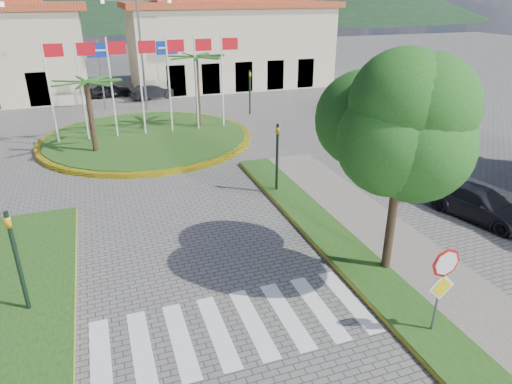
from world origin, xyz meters
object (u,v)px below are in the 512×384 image
object	(u,v)px
roundabout_island	(147,137)
car_side_right	(480,204)
stop_sign	(443,278)
deciduous_tree	(406,114)
car_dark_a	(110,90)
car_dark_b	(153,92)

from	to	relation	value
roundabout_island	car_side_right	xyz separation A→B (m)	(11.19, -15.00, 0.44)
stop_sign	deciduous_tree	bearing A→B (deg)	78.82
deciduous_tree	car_dark_a	xyz separation A→B (m)	(-6.84, 30.78, -4.59)
deciduous_tree	car_dark_b	distance (m)	29.32
car_side_right	deciduous_tree	bearing A→B (deg)	-176.47
car_dark_a	car_dark_b	bearing A→B (deg)	-130.78
car_dark_b	car_side_right	size ratio (longest dim) A/B	0.86
roundabout_island	stop_sign	xyz separation A→B (m)	(4.90, -20.04, 1.61)
car_dark_b	car_side_right	world-z (taller)	car_side_right
deciduous_tree	stop_sign	bearing A→B (deg)	-101.18
roundabout_island	car_dark_a	distance (m)	13.86
deciduous_tree	car_dark_a	bearing A→B (deg)	102.52
roundabout_island	stop_sign	world-z (taller)	roundabout_island
roundabout_island	car_dark_a	world-z (taller)	roundabout_island
roundabout_island	car_dark_a	size ratio (longest dim) A/B	3.69
car_dark_b	stop_sign	bearing A→B (deg)	171.59
deciduous_tree	car_dark_b	bearing A→B (deg)	96.94
roundabout_island	deciduous_tree	size ratio (longest dim) A/B	1.87
roundabout_island	car_side_right	world-z (taller)	roundabout_island
stop_sign	deciduous_tree	distance (m)	4.59
roundabout_island	car_dark_b	size ratio (longest dim) A/B	3.48
stop_sign	deciduous_tree	size ratio (longest dim) A/B	0.39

